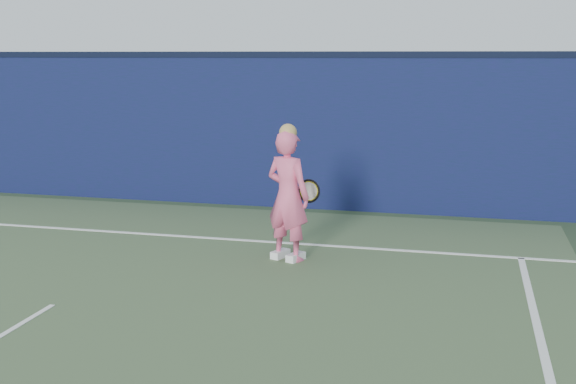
# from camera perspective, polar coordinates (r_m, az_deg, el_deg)

# --- Properties ---
(backstop_wall) EXTENTS (24.00, 0.40, 2.50)m
(backstop_wall) POSITION_cam_1_polar(r_m,az_deg,el_deg) (12.53, -5.00, 4.81)
(backstop_wall) COLOR #0B1833
(backstop_wall) RESTS_ON ground
(wall_cap) EXTENTS (24.00, 0.42, 0.10)m
(wall_cap) POSITION_cam_1_polar(r_m,az_deg,el_deg) (12.46, -5.10, 10.77)
(wall_cap) COLOR black
(wall_cap) RESTS_ON backstop_wall
(player) EXTENTS (0.70, 0.59, 1.72)m
(player) POSITION_cam_1_polar(r_m,az_deg,el_deg) (8.96, 0.00, -0.27)
(player) COLOR #EF5D89
(player) RESTS_ON ground
(racket) EXTENTS (0.54, 0.29, 0.31)m
(racket) POSITION_cam_1_polar(r_m,az_deg,el_deg) (9.31, 1.53, 0.06)
(racket) COLOR black
(racket) RESTS_ON ground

